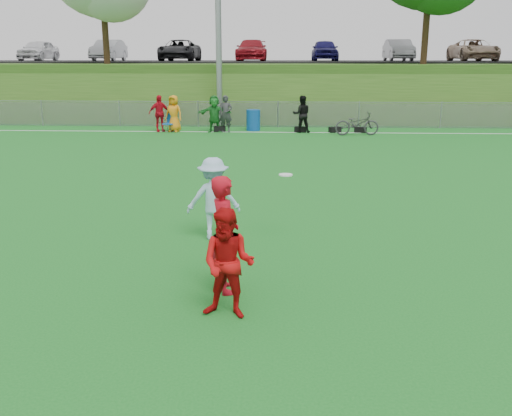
# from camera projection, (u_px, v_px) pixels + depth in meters

# --- Properties ---
(ground) EXTENTS (120.00, 120.00, 0.00)m
(ground) POSITION_uv_depth(u_px,v_px,m) (261.00, 277.00, 9.23)
(ground) COLOR #15671C
(ground) RESTS_ON ground
(sideline_far) EXTENTS (60.00, 0.10, 0.01)m
(sideline_far) POSITION_uv_depth(u_px,v_px,m) (277.00, 132.00, 26.60)
(sideline_far) COLOR white
(sideline_far) RESTS_ON ground
(fence) EXTENTS (58.00, 0.06, 1.30)m
(fence) POSITION_uv_depth(u_px,v_px,m) (278.00, 114.00, 28.36)
(fence) COLOR gray
(fence) RESTS_ON ground
(berm) EXTENTS (120.00, 18.00, 3.00)m
(berm) POSITION_uv_depth(u_px,v_px,m) (280.00, 85.00, 38.75)
(berm) COLOR #2B5117
(berm) RESTS_ON ground
(parking_lot) EXTENTS (120.00, 12.00, 0.10)m
(parking_lot) POSITION_uv_depth(u_px,v_px,m) (281.00, 62.00, 40.28)
(parking_lot) COLOR black
(parking_lot) RESTS_ON berm
(car_row) EXTENTS (32.04, 5.18, 1.44)m
(car_row) POSITION_uv_depth(u_px,v_px,m) (264.00, 50.00, 39.17)
(car_row) COLOR silver
(car_row) RESTS_ON parking_lot
(spectator_row) EXTENTS (7.63, 0.81, 1.69)m
(spectator_row) POSITION_uv_depth(u_px,v_px,m) (218.00, 114.00, 26.51)
(spectator_row) COLOR red
(spectator_row) RESTS_ON ground
(gear_bags) EXTENTS (7.18, 0.49, 0.26)m
(gear_bags) POSITION_uv_depth(u_px,v_px,m) (304.00, 129.00, 26.60)
(gear_bags) COLOR black
(gear_bags) RESTS_ON ground
(player_red_left) EXTENTS (0.63, 0.76, 1.79)m
(player_red_left) POSITION_uv_depth(u_px,v_px,m) (225.00, 234.00, 8.49)
(player_red_left) COLOR #B30C1A
(player_red_left) RESTS_ON ground
(player_red_center) EXTENTS (0.84, 0.71, 1.53)m
(player_red_center) POSITION_uv_depth(u_px,v_px,m) (228.00, 264.00, 7.65)
(player_red_center) COLOR #BD0D0E
(player_red_center) RESTS_ON ground
(player_blue) EXTENTS (1.10, 0.72, 1.60)m
(player_blue) POSITION_uv_depth(u_px,v_px,m) (213.00, 199.00, 10.99)
(player_blue) COLOR #A6C7E6
(player_blue) RESTS_ON ground
(frisbee) EXTENTS (0.27, 0.27, 0.02)m
(frisbee) POSITION_uv_depth(u_px,v_px,m) (286.00, 175.00, 10.80)
(frisbee) COLOR white
(frisbee) RESTS_ON ground
(recycling_bin) EXTENTS (0.85, 0.85, 0.98)m
(recycling_bin) POSITION_uv_depth(u_px,v_px,m) (253.00, 120.00, 27.15)
(recycling_bin) COLOR #0D4495
(recycling_bin) RESTS_ON ground
(camp_chair) EXTENTS (0.61, 0.62, 0.85)m
(camp_chair) POSITION_uv_depth(u_px,v_px,m) (169.00, 126.00, 26.71)
(camp_chair) COLOR blue
(camp_chair) RESTS_ON ground
(bicycle) EXTENTS (2.03, 0.90, 1.03)m
(bicycle) POSITION_uv_depth(u_px,v_px,m) (357.00, 124.00, 25.51)
(bicycle) COLOR #2D2D2F
(bicycle) RESTS_ON ground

